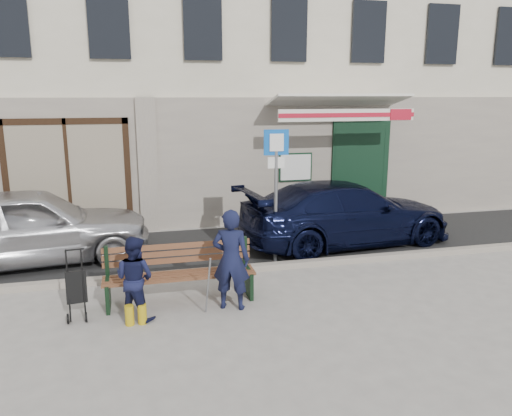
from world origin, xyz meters
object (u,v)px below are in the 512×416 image
object	(u,v)px
bench	(177,275)
car_silver	(30,226)
stroller	(76,288)
car_navy	(346,213)
parking_sign	(276,175)
man	(231,260)
woman	(135,278)

from	to	relation	value
bench	car_silver	bearing A→B (deg)	135.48
bench	stroller	distance (m)	1.52
car_silver	stroller	world-z (taller)	car_silver
car_navy	stroller	bearing A→B (deg)	108.33
parking_sign	man	xyz separation A→B (m)	(-1.28, -1.98, -0.96)
man	bench	bearing A→B (deg)	-6.57
car_navy	bench	size ratio (longest dim) A/B	2.01
parking_sign	stroller	xyz separation A→B (m)	(-3.58, -1.76, -1.30)
parking_sign	woman	bearing A→B (deg)	-142.29
car_silver	car_navy	size ratio (longest dim) A/B	0.94
bench	stroller	world-z (taller)	stroller
car_silver	woman	world-z (taller)	car_silver
car_silver	woman	distance (m)	3.61
car_silver	parking_sign	bearing A→B (deg)	-109.69
woman	bench	bearing A→B (deg)	-108.63
parking_sign	man	distance (m)	2.55
man	woman	distance (m)	1.46
man	woman	size ratio (longest dim) A/B	1.25
parking_sign	stroller	size ratio (longest dim) A/B	2.55
car_navy	man	bearing A→B (deg)	124.73
parking_sign	car_navy	bearing A→B (deg)	25.04
parking_sign	man	size ratio (longest dim) A/B	1.65
man	car_navy	bearing A→B (deg)	-116.09
woman	car_navy	bearing A→B (deg)	-112.55
car_navy	bench	bearing A→B (deg)	113.98
stroller	woman	bearing A→B (deg)	-22.45
car_silver	man	xyz separation A→B (m)	(3.40, -3.00, 0.02)
bench	woman	size ratio (longest dim) A/B	1.89
car_navy	parking_sign	distance (m)	2.28
car_silver	stroller	bearing A→B (deg)	-165.76
car_silver	man	size ratio (longest dim) A/B	2.85
car_navy	man	distance (m)	4.20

